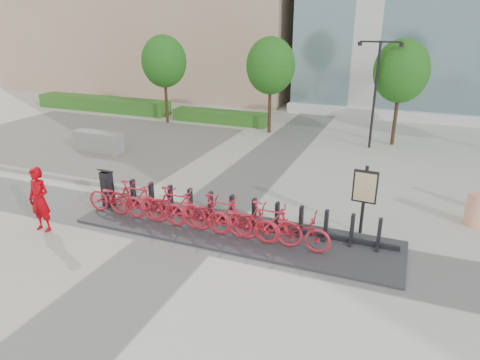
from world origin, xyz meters
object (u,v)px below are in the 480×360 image
at_px(bike_0, 116,198).
at_px(worker_red, 39,200).
at_px(jersey_barrier, 98,142).
at_px(kiosk, 107,188).
at_px(construction_barrel, 475,209).
at_px(map_sign, 365,190).

xyz_separation_m(bike_0, worker_red, (-1.44, -1.61, 0.36)).
xyz_separation_m(bike_0, jersey_barrier, (-5.25, 5.55, -0.15)).
distance_m(kiosk, construction_barrel, 11.57).
bearing_deg(bike_0, worker_red, 138.13).
distance_m(kiosk, jersey_barrier, 6.89).
height_order(bike_0, worker_red, worker_red).
height_order(bike_0, construction_barrel, bike_0).
height_order(bike_0, jersey_barrier, bike_0).
bearing_deg(jersey_barrier, map_sign, -16.14).
relative_size(worker_red, construction_barrel, 1.89).
height_order(worker_red, map_sign, map_sign).
bearing_deg(worker_red, map_sign, 21.03).
xyz_separation_m(construction_barrel, map_sign, (-3.12, -1.86, 0.87)).
xyz_separation_m(bike_0, map_sign, (7.36, 1.69, 0.77)).
bearing_deg(bike_0, kiosk, 57.29).
relative_size(bike_0, map_sign, 0.99).
relative_size(construction_barrel, jersey_barrier, 0.42).
height_order(kiosk, map_sign, map_sign).
height_order(construction_barrel, map_sign, map_sign).
height_order(worker_red, construction_barrel, worker_red).
relative_size(bike_0, jersey_barrier, 0.84).
bearing_deg(construction_barrel, map_sign, -149.21).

